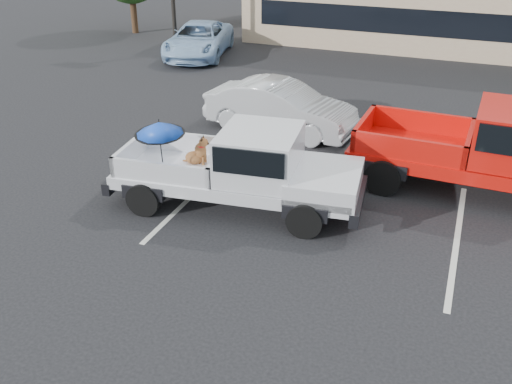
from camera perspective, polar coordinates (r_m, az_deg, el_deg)
ground at (r=11.19m, az=3.29°, el=-6.97°), size 90.00×90.00×0.00m
stripe_left at (r=13.77m, az=-5.98°, el=0.03°), size 0.12×5.00×0.01m
stripe_right at (r=12.53m, az=19.45°, el=-4.55°), size 0.12×5.00×0.01m
silver_pickup at (r=12.57m, az=-0.71°, el=2.70°), size 5.87×2.59×2.06m
red_pickup at (r=14.30m, az=23.79°, el=3.94°), size 6.56×2.61×2.13m
silver_sedan at (r=17.09m, az=2.49°, el=8.43°), size 4.68×2.10×1.49m
blue_suv at (r=26.04m, az=-5.76°, el=14.92°), size 3.42×5.49×1.42m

